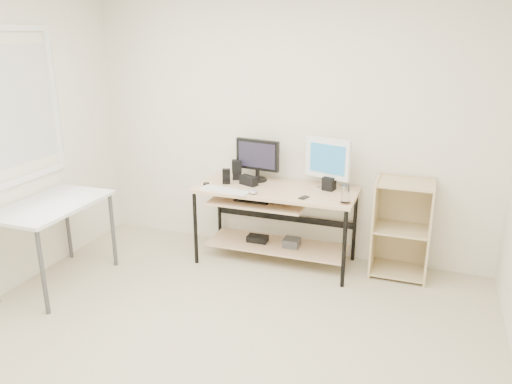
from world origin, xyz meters
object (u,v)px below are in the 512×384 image
at_px(black_monitor, 257,157).
at_px(side_table, 52,212).
at_px(shelf_unit, 402,227).
at_px(white_imac, 328,160).
at_px(audio_controller, 226,176).
at_px(desk, 273,209).

bearing_deg(black_monitor, side_table, -131.06).
relative_size(side_table, shelf_unit, 1.11).
height_order(black_monitor, white_imac, white_imac).
height_order(shelf_unit, black_monitor, black_monitor).
distance_m(white_imac, audio_controller, 0.97).
height_order(side_table, black_monitor, black_monitor).
bearing_deg(audio_controller, black_monitor, 19.00).
distance_m(side_table, shelf_unit, 3.09).
height_order(side_table, audio_controller, audio_controller).
distance_m(black_monitor, white_imac, 0.70).
relative_size(shelf_unit, white_imac, 1.89).
bearing_deg(side_table, shelf_unit, 23.33).
xyz_separation_m(desk, black_monitor, (-0.22, 0.17, 0.45)).
distance_m(desk, side_table, 1.97).
height_order(shelf_unit, white_imac, white_imac).
distance_m(desk, shelf_unit, 1.19).
relative_size(side_table, audio_controller, 6.67).
bearing_deg(white_imac, black_monitor, -165.18).
xyz_separation_m(black_monitor, white_imac, (0.69, -0.03, 0.04)).
height_order(black_monitor, audio_controller, black_monitor).
bearing_deg(side_table, white_imac, 29.57).
bearing_deg(desk, white_imac, 17.22).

